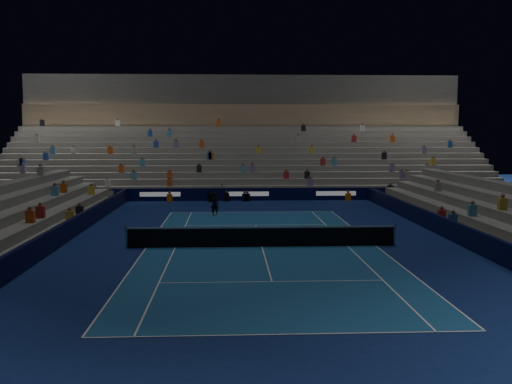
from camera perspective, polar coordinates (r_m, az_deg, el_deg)
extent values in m
plane|color=#0E1E54|center=(27.43, 0.59, -5.48)|extent=(90.00, 90.00, 0.00)
cube|color=navy|center=(27.43, 0.59, -5.47)|extent=(10.97, 23.77, 0.01)
cube|color=black|center=(45.63, -0.74, -0.22)|extent=(44.00, 0.25, 1.00)
cube|color=black|center=(29.52, 19.79, -4.03)|extent=(0.25, 37.00, 1.00)
cube|color=black|center=(28.48, -19.34, -4.37)|extent=(0.25, 37.00, 1.00)
cube|color=gray|center=(46.65, -0.78, -0.40)|extent=(44.00, 1.00, 0.50)
cube|color=gray|center=(47.62, -0.82, 0.04)|extent=(44.00, 1.00, 1.00)
cube|color=gray|center=(48.59, -0.86, 0.45)|extent=(44.00, 1.00, 1.50)
cube|color=gray|center=(49.56, -0.90, 0.85)|extent=(44.00, 1.00, 2.00)
cube|color=gray|center=(50.53, -0.93, 1.24)|extent=(44.00, 1.00, 2.50)
cube|color=gray|center=(51.51, -0.97, 1.61)|extent=(44.00, 1.00, 3.00)
cube|color=gray|center=(52.49, -1.00, 1.96)|extent=(44.00, 1.00, 3.50)
cube|color=gray|center=(53.47, -1.03, 2.31)|extent=(44.00, 1.00, 4.00)
cube|color=gray|center=(54.45, -1.06, 2.64)|extent=(44.00, 1.00, 4.50)
cube|color=gray|center=(55.44, -1.09, 2.96)|extent=(44.00, 1.00, 5.00)
cube|color=gray|center=(56.42, -1.12, 3.27)|extent=(44.00, 1.00, 5.50)
cube|color=gray|center=(57.41, -1.15, 3.56)|extent=(44.00, 1.00, 6.00)
cube|color=#907759|center=(58.48, -1.19, 7.63)|extent=(44.00, 0.60, 2.20)
cube|color=#484845|center=(60.00, -1.23, 10.07)|extent=(44.00, 2.40, 3.00)
cube|color=slate|center=(29.87, 21.20, -4.45)|extent=(1.00, 37.00, 0.50)
cube|color=slate|center=(30.25, 22.95, -3.91)|extent=(1.00, 37.00, 1.00)
cube|color=slate|center=(28.77, -20.86, -4.83)|extent=(1.00, 37.00, 0.50)
cube|color=slate|center=(29.05, -22.76, -4.30)|extent=(1.00, 37.00, 1.00)
cylinder|color=#B2B2B7|center=(27.71, -12.78, -4.35)|extent=(0.10, 0.10, 1.10)
cylinder|color=#B2B2B7|center=(28.42, 13.62, -4.12)|extent=(0.10, 0.10, 1.10)
cube|color=black|center=(27.34, 0.59, -4.55)|extent=(12.80, 0.03, 0.90)
cube|color=white|center=(27.26, 0.59, -3.54)|extent=(12.80, 0.04, 0.08)
imported|color=black|center=(37.40, -4.14, -1.19)|extent=(0.67, 0.56, 1.57)
cube|color=black|center=(45.19, -4.46, -0.53)|extent=(0.57, 0.65, 0.64)
cylinder|color=black|center=(44.70, -4.48, -0.36)|extent=(0.21, 0.37, 0.16)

